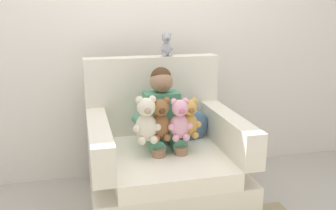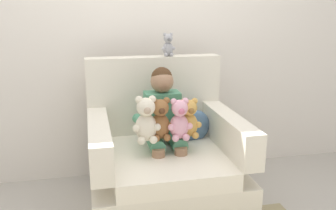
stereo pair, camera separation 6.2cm
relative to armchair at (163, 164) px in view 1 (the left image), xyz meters
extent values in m
plane|color=#ADA89E|center=(0.00, -0.05, -0.34)|extent=(8.00, 8.00, 0.00)
cube|color=silver|center=(0.00, 0.69, 0.96)|extent=(6.00, 0.10, 2.60)
cube|color=silver|center=(0.00, -0.05, -0.17)|extent=(1.07, 1.00, 0.35)
cube|color=white|center=(0.00, -0.12, 0.07)|extent=(0.79, 0.86, 0.12)
cube|color=silver|center=(0.00, 0.38, 0.44)|extent=(1.07, 0.14, 0.62)
cube|color=silver|center=(-0.47, -0.12, 0.25)|extent=(0.14, 0.86, 0.25)
cube|color=silver|center=(0.47, -0.12, 0.25)|extent=(0.14, 0.86, 0.25)
cube|color=#4C9370|center=(0.01, 0.11, 0.35)|extent=(0.26, 0.16, 0.34)
sphere|color=#9E7556|center=(0.01, 0.11, 0.60)|extent=(0.17, 0.17, 0.17)
sphere|color=#472D19|center=(0.01, 0.12, 0.63)|extent=(0.16, 0.16, 0.16)
cylinder|color=#4C9370|center=(-0.07, -0.02, 0.18)|extent=(0.11, 0.26, 0.11)
cylinder|color=#9E7556|center=(-0.07, -0.15, 0.03)|extent=(0.09, 0.09, 0.30)
cylinder|color=#4C9370|center=(0.09, -0.02, 0.18)|extent=(0.11, 0.26, 0.11)
cylinder|color=#9E7556|center=(0.09, -0.15, 0.03)|extent=(0.09, 0.09, 0.30)
cylinder|color=#4C9370|center=(-0.15, -0.01, 0.33)|extent=(0.13, 0.27, 0.07)
cylinder|color=#4C9370|center=(0.17, -0.01, 0.33)|extent=(0.13, 0.27, 0.07)
ellipsoid|color=brown|center=(-0.04, -0.10, 0.33)|extent=(0.14, 0.12, 0.18)
sphere|color=brown|center=(-0.04, -0.12, 0.47)|extent=(0.12, 0.12, 0.12)
sphere|color=#4C2D19|center=(-0.04, -0.17, 0.46)|extent=(0.04, 0.04, 0.04)
sphere|color=brown|center=(-0.09, -0.11, 0.51)|extent=(0.05, 0.05, 0.05)
sphere|color=brown|center=(-0.11, -0.14, 0.34)|extent=(0.05, 0.05, 0.05)
sphere|color=brown|center=(-0.08, -0.16, 0.26)|extent=(0.05, 0.05, 0.05)
sphere|color=brown|center=(0.00, -0.11, 0.51)|extent=(0.05, 0.05, 0.05)
sphere|color=brown|center=(0.02, -0.14, 0.34)|extent=(0.05, 0.05, 0.05)
sphere|color=brown|center=(-0.01, -0.16, 0.26)|extent=(0.05, 0.05, 0.05)
ellipsoid|color=#EAA8BC|center=(0.09, -0.13, 0.33)|extent=(0.14, 0.12, 0.18)
sphere|color=#EAA8BC|center=(0.09, -0.14, 0.46)|extent=(0.12, 0.12, 0.12)
sphere|color=#CC6684|center=(0.09, -0.19, 0.45)|extent=(0.04, 0.04, 0.04)
sphere|color=#EAA8BC|center=(0.05, -0.13, 0.51)|extent=(0.05, 0.05, 0.05)
sphere|color=#EAA8BC|center=(0.02, -0.16, 0.34)|extent=(0.05, 0.05, 0.05)
sphere|color=#EAA8BC|center=(0.05, -0.18, 0.26)|extent=(0.05, 0.05, 0.05)
sphere|color=#EAA8BC|center=(0.13, -0.13, 0.51)|extent=(0.05, 0.05, 0.05)
sphere|color=#EAA8BC|center=(0.15, -0.16, 0.34)|extent=(0.05, 0.05, 0.05)
sphere|color=#EAA8BC|center=(0.12, -0.18, 0.26)|extent=(0.05, 0.05, 0.05)
ellipsoid|color=silver|center=(-0.15, -0.13, 0.34)|extent=(0.15, 0.13, 0.20)
sphere|color=silver|center=(-0.15, -0.14, 0.48)|extent=(0.13, 0.13, 0.13)
sphere|color=tan|center=(-0.15, -0.20, 0.48)|extent=(0.05, 0.05, 0.05)
sphere|color=silver|center=(-0.19, -0.13, 0.54)|extent=(0.05, 0.05, 0.05)
sphere|color=silver|center=(-0.22, -0.16, 0.35)|extent=(0.05, 0.05, 0.05)
sphere|color=silver|center=(-0.19, -0.18, 0.26)|extent=(0.06, 0.06, 0.06)
sphere|color=silver|center=(-0.10, -0.13, 0.54)|extent=(0.05, 0.05, 0.05)
sphere|color=silver|center=(-0.08, -0.16, 0.35)|extent=(0.05, 0.05, 0.05)
sphere|color=silver|center=(-0.11, -0.18, 0.26)|extent=(0.06, 0.06, 0.06)
ellipsoid|color=gold|center=(0.16, -0.10, 0.32)|extent=(0.13, 0.11, 0.17)
sphere|color=gold|center=(0.16, -0.11, 0.45)|extent=(0.11, 0.11, 0.11)
sphere|color=brown|center=(0.16, -0.16, 0.45)|extent=(0.04, 0.04, 0.04)
sphere|color=gold|center=(0.12, -0.11, 0.50)|extent=(0.04, 0.04, 0.04)
sphere|color=gold|center=(0.10, -0.14, 0.33)|extent=(0.04, 0.04, 0.04)
sphere|color=gold|center=(0.13, -0.15, 0.26)|extent=(0.05, 0.05, 0.05)
sphere|color=gold|center=(0.20, -0.11, 0.50)|extent=(0.04, 0.04, 0.04)
sphere|color=gold|center=(0.22, -0.14, 0.33)|extent=(0.04, 0.04, 0.04)
sphere|color=gold|center=(0.20, -0.15, 0.26)|extent=(0.05, 0.05, 0.05)
ellipsoid|color=#9E9EA3|center=(0.12, 0.38, 0.81)|extent=(0.08, 0.07, 0.11)
sphere|color=#9E9EA3|center=(0.12, 0.37, 0.89)|extent=(0.07, 0.07, 0.07)
sphere|color=slate|center=(0.12, 0.34, 0.89)|extent=(0.03, 0.03, 0.03)
sphere|color=#9E9EA3|center=(0.09, 0.38, 0.92)|extent=(0.03, 0.03, 0.03)
sphere|color=#9E9EA3|center=(0.08, 0.36, 0.81)|extent=(0.03, 0.03, 0.03)
sphere|color=#9E9EA3|center=(0.09, 0.35, 0.77)|extent=(0.03, 0.03, 0.03)
sphere|color=#9E9EA3|center=(0.14, 0.38, 0.92)|extent=(0.03, 0.03, 0.03)
sphere|color=#9E9EA3|center=(0.16, 0.36, 0.81)|extent=(0.03, 0.03, 0.03)
sphere|color=#9E9EA3|center=(0.14, 0.35, 0.77)|extent=(0.03, 0.03, 0.03)
ellipsoid|color=slate|center=(0.28, 0.14, 0.23)|extent=(0.28, 0.17, 0.26)
camera|label=1|loc=(-0.57, -2.47, 1.13)|focal=39.25mm
camera|label=2|loc=(-0.51, -2.48, 1.13)|focal=39.25mm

